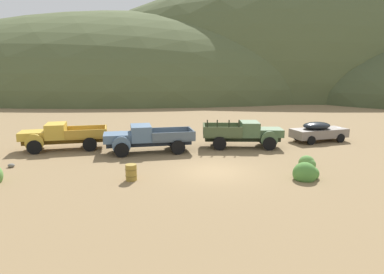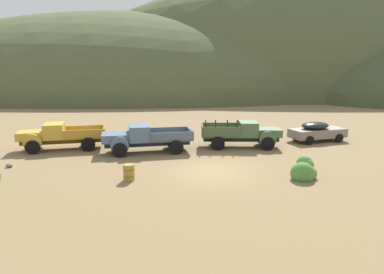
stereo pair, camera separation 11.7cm
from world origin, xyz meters
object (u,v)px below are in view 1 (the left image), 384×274
Objects in this scene: truck_weathered_green at (248,134)px; car_primer_gray at (320,131)px; truck_faded_yellow at (58,136)px; oil_drum_by_truck at (131,172)px; truck_chalk_blue at (143,138)px.

truck_weathered_green is 1.17× the size of car_primer_gray.
truck_faded_yellow is 1.24× the size of car_primer_gray.
truck_weathered_green reaches higher than car_primer_gray.
oil_drum_by_truck is at bearing -162.73° from car_primer_gray.
car_primer_gray is (13.59, 3.63, -0.19)m from truck_chalk_blue.
oil_drum_by_truck is at bearing 80.40° from truck_chalk_blue.
truck_weathered_green is 10.51m from oil_drum_by_truck.
truck_chalk_blue is at bearing 92.26° from oil_drum_by_truck.
car_primer_gray reaches higher than oil_drum_by_truck.
truck_faded_yellow is at bearing -175.63° from truck_weathered_green.
truck_weathered_green is (7.49, 1.61, -0.01)m from truck_chalk_blue.
truck_faded_yellow is 6.19m from truck_chalk_blue.
truck_weathered_green is 6.43m from car_primer_gray.
truck_chalk_blue is at bearing 176.51° from car_primer_gray.
truck_faded_yellow is 9.31m from oil_drum_by_truck.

